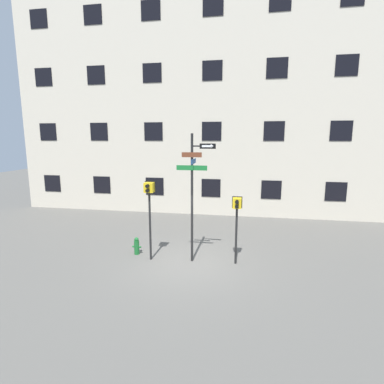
{
  "coord_description": "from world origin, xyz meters",
  "views": [
    {
      "loc": [
        1.95,
        -10.04,
        4.53
      ],
      "look_at": [
        0.09,
        0.34,
        2.61
      ],
      "focal_mm": 28.0,
      "sensor_mm": 36.0,
      "label": 1
    }
  ],
  "objects_px": {
    "street_sign_pole": "(194,188)",
    "pedestrian_signal_left": "(149,199)",
    "fire_hydrant": "(137,246)",
    "pedestrian_signal_right": "(237,212)"
  },
  "relations": [
    {
      "from": "pedestrian_signal_left",
      "to": "pedestrian_signal_right",
      "type": "bearing_deg",
      "value": 3.34
    },
    {
      "from": "street_sign_pole",
      "to": "pedestrian_signal_left",
      "type": "bearing_deg",
      "value": -175.01
    },
    {
      "from": "street_sign_pole",
      "to": "pedestrian_signal_right",
      "type": "relative_size",
      "value": 1.89
    },
    {
      "from": "street_sign_pole",
      "to": "pedestrian_signal_left",
      "type": "height_order",
      "value": "street_sign_pole"
    },
    {
      "from": "pedestrian_signal_left",
      "to": "street_sign_pole",
      "type": "bearing_deg",
      "value": 4.99
    },
    {
      "from": "pedestrian_signal_left",
      "to": "fire_hydrant",
      "type": "xyz_separation_m",
      "value": [
        -0.7,
        0.4,
        -1.99
      ]
    },
    {
      "from": "pedestrian_signal_left",
      "to": "fire_hydrant",
      "type": "relative_size",
      "value": 4.31
    },
    {
      "from": "fire_hydrant",
      "to": "pedestrian_signal_right",
      "type": "bearing_deg",
      "value": -3.21
    },
    {
      "from": "street_sign_pole",
      "to": "pedestrian_signal_right",
      "type": "height_order",
      "value": "street_sign_pole"
    },
    {
      "from": "street_sign_pole",
      "to": "fire_hydrant",
      "type": "xyz_separation_m",
      "value": [
        -2.32,
        0.26,
        -2.43
      ]
    }
  ]
}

